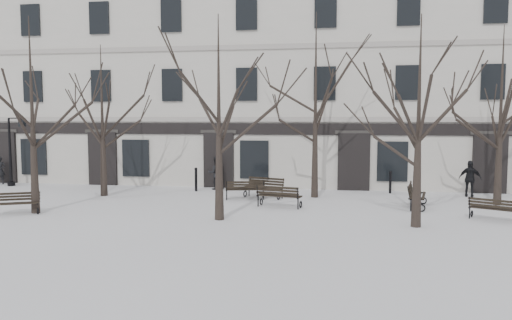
% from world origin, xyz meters
% --- Properties ---
extents(ground, '(100.00, 100.00, 0.00)m').
position_xyz_m(ground, '(0.00, 0.00, 0.00)').
color(ground, silver).
rests_on(ground, ground).
extents(building, '(40.40, 10.20, 11.40)m').
position_xyz_m(building, '(0.00, 12.96, 5.52)').
color(building, '#B8B5AB').
rests_on(building, ground).
extents(tree_0, '(5.25, 5.25, 7.50)m').
position_xyz_m(tree_0, '(-8.93, -0.06, 4.69)').
color(tree_0, black).
rests_on(tree_0, ground).
extents(tree_1, '(5.12, 5.12, 7.31)m').
position_xyz_m(tree_1, '(-1.59, -0.24, 4.57)').
color(tree_1, black).
rests_on(tree_1, ground).
extents(tree_2, '(4.95, 4.95, 7.07)m').
position_xyz_m(tree_2, '(5.25, -0.39, 4.42)').
color(tree_2, black).
rests_on(tree_2, ground).
extents(tree_4, '(4.94, 4.94, 7.05)m').
position_xyz_m(tree_4, '(-8.24, 4.36, 4.41)').
color(tree_4, black).
rests_on(tree_4, ground).
extents(tree_5, '(5.91, 5.91, 8.44)m').
position_xyz_m(tree_5, '(1.63, 5.43, 5.28)').
color(tree_5, black).
rests_on(tree_5, ground).
extents(tree_6, '(5.25, 5.25, 7.50)m').
position_xyz_m(tree_6, '(9.36, 4.55, 4.69)').
color(tree_6, black).
rests_on(tree_6, ground).
extents(bench_0, '(1.73, 1.22, 0.83)m').
position_xyz_m(bench_0, '(-9.48, -0.45, 0.45)').
color(bench_0, black).
rests_on(bench_0, ground).
extents(bench_1, '(1.92, 1.07, 0.92)m').
position_xyz_m(bench_1, '(0.27, 2.52, 0.50)').
color(bench_1, black).
rests_on(bench_1, ground).
extents(bench_2, '(1.70, 1.28, 0.83)m').
position_xyz_m(bench_2, '(8.16, 1.05, 0.45)').
color(bench_2, black).
rests_on(bench_2, ground).
extents(bench_3, '(1.93, 1.25, 0.93)m').
position_xyz_m(bench_3, '(-0.67, 4.98, 0.50)').
color(bench_3, black).
rests_on(bench_3, ground).
extents(bench_4, '(1.83, 0.98, 0.88)m').
position_xyz_m(bench_4, '(-1.44, 4.25, 0.48)').
color(bench_4, black).
rests_on(bench_4, ground).
extents(bench_5, '(1.09, 2.06, 0.99)m').
position_xyz_m(bench_5, '(5.83, 3.37, 0.54)').
color(bench_5, black).
rests_on(bench_5, ground).
extents(lamp_post, '(1.20, 0.44, 3.82)m').
position_xyz_m(lamp_post, '(-14.50, 6.82, 2.21)').
color(lamp_post, black).
rests_on(lamp_post, ground).
extents(bollard_a, '(0.15, 0.15, 1.20)m').
position_xyz_m(bollard_a, '(-4.32, 6.42, 0.64)').
color(bollard_a, black).
rests_on(bollard_a, ground).
extents(bollard_b, '(0.14, 0.14, 1.11)m').
position_xyz_m(bollard_b, '(5.24, 7.16, 0.59)').
color(bollard_b, black).
rests_on(bollard_b, ground).
extents(pedestrian_a, '(0.67, 0.56, 1.56)m').
position_xyz_m(pedestrian_a, '(-15.76, 7.30, 0.00)').
color(pedestrian_a, black).
rests_on(pedestrian_a, ground).
extents(pedestrian_b, '(1.00, 0.89, 1.70)m').
position_xyz_m(pedestrian_b, '(-3.47, 7.17, 0.00)').
color(pedestrian_b, black).
rests_on(pedestrian_b, ground).
extents(pedestrian_c, '(1.07, 0.69, 1.70)m').
position_xyz_m(pedestrian_c, '(8.78, 6.60, 0.00)').
color(pedestrian_c, black).
rests_on(pedestrian_c, ground).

